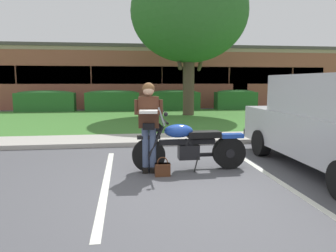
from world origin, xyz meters
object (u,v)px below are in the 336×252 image
Objects in this scene: brick_building at (155,78)px; hedge_center_right at (176,100)px; hedge_right at (236,99)px; shade_tree at (189,13)px; hedge_center_left at (112,100)px; motorcycle at (194,145)px; rider_person at (149,120)px; hedge_left at (46,101)px; handbag at (163,168)px.

hedge_center_right is at bearing -84.78° from brick_building.
hedge_center_right is at bearing 180.00° from hedge_right.
shade_tree reaches higher than hedge_center_left.
shade_tree is 10.13m from brick_building.
shade_tree is at bearing 79.20° from motorcycle.
motorcycle is 12.96m from hedge_center_left.
hedge_left is (-4.87, 12.85, -0.36)m from rider_person.
hedge_center_right is at bearing 79.89° from handbag.
hedge_left is at bearing 180.00° from hedge_right.
rider_person is at bearing -69.25° from hedge_left.
shade_tree is (1.87, 9.82, 4.56)m from motorcycle.
shade_tree is at bearing -139.89° from hedge_right.
hedge_center_left is 7.48m from brick_building.
handbag is 0.11× the size of hedge_left.
rider_person is at bearing -95.74° from brick_building.
hedge_center_left is 0.12× the size of brick_building.
hedge_right is 8.06m from brick_building.
hedge_right is (6.06, 13.16, 0.51)m from handbag.
hedge_center_right is at bearing 78.70° from rider_person.
brick_building is at bearing 84.26° from rider_person.
motorcycle is 10.98m from shade_tree.
hedge_center_right and hedge_right have the same top height.
hedge_center_right is (7.44, 0.00, 0.00)m from hedge_left.
rider_person is 0.69× the size of hedge_right.
motorcycle is 0.73× the size of hedge_center_left.
brick_building is at bearing 123.02° from hedge_right.
hedge_center_left is at bearing -115.05° from brick_building.
hedge_center_left and hedge_center_right have the same top height.
motorcycle is 0.08× the size of brick_building.
handbag is (-0.65, -0.36, -0.34)m from motorcycle.
hedge_center_right is (3.72, 0.00, 0.00)m from hedge_center_left.
rider_person is at bearing -176.44° from motorcycle.
handbag is at bearing -53.63° from rider_person.
hedge_left is (-7.62, 2.98, -4.40)m from shade_tree.
rider_person is 12.91m from hedge_center_left.
hedge_center_right is 3.72m from hedge_right.
hedge_center_left is at bearing 142.59° from shade_tree.
hedge_center_right is at bearing 0.00° from hedge_center_left.
hedge_left is at bearing 111.16° from handbag.
motorcycle reaches higher than hedge_left.
hedge_left and hedge_right have the same top height.
hedge_center_right is 1.14× the size of hedge_right.
motorcycle is 0.79× the size of hedge_center_right.
hedge_left is (-5.75, 12.80, 0.16)m from motorcycle.
hedge_left reaches higher than handbag.
rider_person reaches higher than hedge_left.
shade_tree is 6.38m from hedge_right.
handbag is 13.37m from hedge_center_right.
motorcycle reaches higher than hedge_center_left.
hedge_center_left is (-1.15, 12.85, -0.36)m from rider_person.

